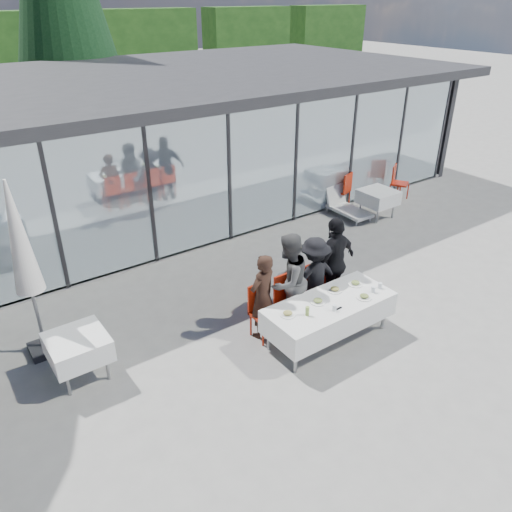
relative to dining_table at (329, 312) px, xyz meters
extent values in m
plane|color=gray|center=(-0.30, 0.20, -0.54)|extent=(90.00, 90.00, 0.00)
cube|color=gray|center=(1.70, 8.20, -0.49)|extent=(14.00, 8.00, 0.10)
cube|color=black|center=(1.70, 12.10, 1.06)|extent=(14.00, 0.20, 3.20)
cube|color=black|center=(8.60, 8.20, 1.06)|extent=(0.20, 8.00, 3.20)
cube|color=silver|center=(1.70, 4.23, 1.06)|extent=(13.60, 0.06, 3.10)
cube|color=#2D2D30|center=(1.70, 7.80, 2.78)|extent=(14.80, 8.80, 0.24)
cube|color=#262628|center=(-3.15, 4.23, 1.06)|extent=(0.08, 0.10, 3.10)
cube|color=#262628|center=(-1.21, 4.23, 1.06)|extent=(0.08, 0.10, 3.10)
cube|color=#262628|center=(0.73, 4.23, 1.06)|extent=(0.08, 0.10, 3.10)
cube|color=#262628|center=(2.68, 4.23, 1.06)|extent=(0.08, 0.10, 3.10)
cube|color=#262628|center=(4.62, 4.23, 1.06)|extent=(0.08, 0.10, 3.10)
cube|color=#262628|center=(6.56, 4.23, 1.06)|extent=(0.08, 0.10, 3.10)
cube|color=#262628|center=(8.50, 4.23, 1.06)|extent=(0.08, 0.10, 3.10)
cube|color=#B7220C|center=(-0.80, 6.70, -0.09)|extent=(0.45, 0.45, 0.90)
cube|color=#B7220C|center=(0.70, 7.20, -0.09)|extent=(0.45, 0.45, 0.90)
cube|color=#B7220C|center=(3.20, 6.70, -0.09)|extent=(0.45, 0.45, 0.90)
cube|color=#B7220C|center=(5.20, 7.40, -0.09)|extent=(0.45, 0.45, 0.90)
cube|color=#173811|center=(1.70, 28.20, 1.66)|extent=(6.50, 2.00, 4.40)
cube|color=#173811|center=(9.70, 28.20, 1.66)|extent=(6.50, 2.00, 4.40)
cube|color=#173811|center=(17.70, 28.20, 1.66)|extent=(6.50, 2.00, 4.40)
cube|color=#173811|center=(25.70, 28.20, 1.66)|extent=(6.50, 2.00, 4.40)
cube|color=silver|center=(0.00, 0.00, 0.00)|extent=(2.26, 0.96, 0.42)
cylinder|color=gray|center=(-1.00, -0.35, -0.18)|extent=(0.06, 0.06, 0.71)
cylinder|color=gray|center=(1.00, -0.35, -0.18)|extent=(0.06, 0.06, 0.71)
cylinder|color=gray|center=(-1.00, 0.35, -0.18)|extent=(0.06, 0.06, 0.71)
cylinder|color=gray|center=(1.00, 0.35, -0.18)|extent=(0.06, 0.06, 0.71)
imported|color=#321E16|center=(-0.84, 0.75, 0.24)|extent=(0.69, 0.69, 1.55)
cube|color=#B7220C|center=(-0.84, 0.66, -0.09)|extent=(0.44, 0.44, 0.05)
cube|color=#B7220C|center=(-0.84, 0.86, 0.16)|extent=(0.44, 0.04, 0.55)
cylinder|color=#B7220C|center=(-1.02, 0.48, -0.32)|extent=(0.04, 0.04, 0.43)
cylinder|color=#B7220C|center=(-0.66, 0.48, -0.32)|extent=(0.04, 0.04, 0.43)
cylinder|color=#B7220C|center=(-1.02, 0.84, -0.32)|extent=(0.04, 0.04, 0.43)
cylinder|color=#B7220C|center=(-0.66, 0.84, -0.32)|extent=(0.04, 0.04, 0.43)
imported|color=#4C4C4C|center=(-0.30, 0.75, 0.34)|extent=(1.07, 1.07, 1.76)
cube|color=#B7220C|center=(-0.30, 0.66, -0.09)|extent=(0.44, 0.44, 0.05)
cube|color=#B7220C|center=(-0.30, 0.86, 0.16)|extent=(0.44, 0.04, 0.55)
cylinder|color=#B7220C|center=(-0.48, 0.48, -0.32)|extent=(0.04, 0.04, 0.43)
cylinder|color=#B7220C|center=(-0.12, 0.48, -0.32)|extent=(0.04, 0.04, 0.43)
cylinder|color=#B7220C|center=(-0.48, 0.84, -0.32)|extent=(0.04, 0.04, 0.43)
cylinder|color=#B7220C|center=(-0.12, 0.84, -0.32)|extent=(0.04, 0.04, 0.43)
imported|color=black|center=(0.30, 0.75, 0.23)|extent=(1.11, 1.11, 1.53)
cube|color=#B7220C|center=(0.30, 0.66, -0.09)|extent=(0.44, 0.44, 0.05)
cube|color=#B7220C|center=(0.30, 0.86, 0.16)|extent=(0.44, 0.04, 0.55)
cylinder|color=#B7220C|center=(0.12, 0.48, -0.32)|extent=(0.04, 0.04, 0.43)
cylinder|color=#B7220C|center=(0.48, 0.48, -0.32)|extent=(0.04, 0.04, 0.43)
cylinder|color=#B7220C|center=(0.12, 0.84, -0.32)|extent=(0.04, 0.04, 0.43)
cylinder|color=#B7220C|center=(0.48, 0.84, -0.32)|extent=(0.04, 0.04, 0.43)
imported|color=black|center=(0.79, 0.75, 0.36)|extent=(1.21, 1.21, 1.80)
cube|color=#B7220C|center=(0.79, 0.66, -0.09)|extent=(0.44, 0.44, 0.05)
cube|color=#B7220C|center=(0.79, 0.86, 0.16)|extent=(0.44, 0.04, 0.55)
cylinder|color=#B7220C|center=(0.61, 0.48, -0.32)|extent=(0.04, 0.04, 0.43)
cylinder|color=#B7220C|center=(0.97, 0.48, -0.32)|extent=(0.04, 0.04, 0.43)
cylinder|color=#B7220C|center=(0.61, 0.84, -0.32)|extent=(0.04, 0.04, 0.43)
cylinder|color=#B7220C|center=(0.97, 0.84, -0.32)|extent=(0.04, 0.04, 0.43)
cylinder|color=white|center=(-0.82, 0.10, 0.22)|extent=(0.26, 0.26, 0.01)
ellipsoid|color=#B38F47|center=(-0.82, 0.10, 0.25)|extent=(0.15, 0.15, 0.05)
cylinder|color=white|center=(-0.18, 0.10, 0.22)|extent=(0.26, 0.26, 0.01)
ellipsoid|color=#3D6726|center=(-0.18, 0.10, 0.25)|extent=(0.15, 0.15, 0.05)
cylinder|color=white|center=(0.30, 0.21, 0.22)|extent=(0.26, 0.26, 0.01)
ellipsoid|color=#B38F47|center=(0.30, 0.21, 0.25)|extent=(0.15, 0.15, 0.05)
cylinder|color=white|center=(0.74, 0.15, 0.22)|extent=(0.26, 0.26, 0.01)
ellipsoid|color=#3D6726|center=(0.74, 0.15, 0.25)|extent=(0.15, 0.15, 0.05)
cylinder|color=white|center=(0.55, -0.25, 0.22)|extent=(0.26, 0.26, 0.01)
ellipsoid|color=#3D6726|center=(0.55, -0.25, 0.25)|extent=(0.15, 0.15, 0.05)
cylinder|color=#8DAD48|center=(-0.57, -0.08, 0.29)|extent=(0.06, 0.06, 0.16)
cylinder|color=silver|center=(-0.12, -0.23, 0.26)|extent=(0.07, 0.07, 0.10)
cylinder|color=silver|center=(0.81, -0.20, 0.26)|extent=(0.07, 0.07, 0.10)
cylinder|color=silver|center=(1.00, -0.18, 0.26)|extent=(0.07, 0.07, 0.10)
cube|color=black|center=(-0.04, -0.24, 0.22)|extent=(0.14, 0.03, 0.01)
cube|color=silver|center=(-3.75, 1.49, 0.02)|extent=(0.86, 0.86, 0.36)
cylinder|color=gray|center=(-4.05, 1.19, -0.18)|extent=(0.05, 0.05, 0.72)
cylinder|color=gray|center=(-3.45, 1.19, -0.18)|extent=(0.05, 0.05, 0.72)
cylinder|color=gray|center=(-4.05, 1.79, -0.18)|extent=(0.05, 0.05, 0.72)
cylinder|color=gray|center=(-3.45, 1.79, -0.18)|extent=(0.05, 0.05, 0.72)
cube|color=silver|center=(4.66, 3.17, 0.02)|extent=(0.86, 0.86, 0.36)
cylinder|color=gray|center=(4.36, 2.87, -0.18)|extent=(0.05, 0.05, 0.72)
cylinder|color=gray|center=(4.96, 2.87, -0.18)|extent=(0.05, 0.05, 0.72)
cylinder|color=gray|center=(4.36, 3.47, -0.18)|extent=(0.05, 0.05, 0.72)
cylinder|color=gray|center=(4.96, 3.47, -0.18)|extent=(0.05, 0.05, 0.72)
cube|color=#B7220C|center=(6.20, 3.73, -0.09)|extent=(0.60, 0.60, 0.05)
cube|color=#B7220C|center=(6.09, 3.90, 0.16)|extent=(0.40, 0.26, 0.55)
cylinder|color=#B7220C|center=(6.02, 3.55, -0.32)|extent=(0.04, 0.04, 0.43)
cylinder|color=#B7220C|center=(6.38, 3.55, -0.32)|extent=(0.04, 0.04, 0.43)
cylinder|color=#B7220C|center=(6.02, 3.91, -0.32)|extent=(0.04, 0.04, 0.43)
cylinder|color=#B7220C|center=(6.38, 3.91, -0.32)|extent=(0.04, 0.04, 0.43)
cube|color=#B7220C|center=(4.40, 4.29, -0.09)|extent=(0.56, 0.56, 0.05)
cube|color=#B7220C|center=(4.47, 4.10, 0.16)|extent=(0.43, 0.18, 0.55)
cylinder|color=#B7220C|center=(4.22, 4.11, -0.32)|extent=(0.04, 0.04, 0.43)
cylinder|color=#B7220C|center=(4.58, 4.11, -0.32)|extent=(0.04, 0.04, 0.43)
cylinder|color=#B7220C|center=(4.22, 4.47, -0.32)|extent=(0.04, 0.04, 0.43)
cylinder|color=#B7220C|center=(4.58, 4.47, -0.32)|extent=(0.04, 0.04, 0.43)
cube|color=black|center=(-4.06, 2.45, -0.48)|extent=(0.50, 0.50, 0.12)
cylinder|color=gray|center=(-4.06, 2.45, 0.81)|extent=(0.06, 0.06, 2.70)
cone|color=silver|center=(-4.06, 2.45, 1.56)|extent=(0.44, 0.44, 1.80)
cube|color=silver|center=(4.06, 3.60, -0.36)|extent=(0.63, 1.31, 0.08)
cube|color=silver|center=(4.08, 4.15, -0.09)|extent=(0.61, 0.28, 0.54)
cylinder|color=silver|center=(3.81, 3.05, -0.47)|extent=(0.04, 0.04, 0.14)
cylinder|color=silver|center=(4.31, 3.05, -0.47)|extent=(0.04, 0.04, 0.14)
cylinder|color=silver|center=(3.81, 4.15, -0.47)|extent=(0.04, 0.04, 0.14)
cylinder|color=silver|center=(4.31, 4.15, -0.47)|extent=(0.04, 0.04, 0.14)
cylinder|color=#382316|center=(0.20, 13.20, 0.46)|extent=(0.44, 0.44, 2.00)
camera|label=1|loc=(-5.04, -4.96, 4.76)|focal=35.00mm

